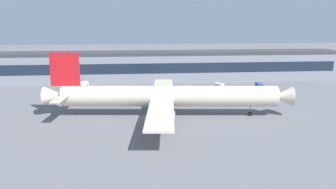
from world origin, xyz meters
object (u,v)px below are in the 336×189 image
Objects in this scene: belt_loader at (82,84)px; traffic_cone_0 at (152,124)px; airliner at (166,96)px; baggage_tug at (219,85)px; follow_me_car at (259,85)px.

traffic_cone_0 is at bearing -65.03° from belt_loader.
airliner is 52.80m from belt_loader.
baggage_tug is (23.95, 36.82, -4.30)m from airliner.
belt_loader is 10.21× the size of traffic_cone_0.
baggage_tug is 0.62× the size of belt_loader.
baggage_tug is at bearing 57.85° from traffic_cone_0.
belt_loader is (-52.74, 7.23, 0.07)m from baggage_tug.
belt_loader is 57.77m from traffic_cone_0.
baggage_tug is at bearing -7.80° from belt_loader.
baggage_tug is 53.31m from traffic_cone_0.
traffic_cone_0 is at bearing -135.01° from follow_me_car.
traffic_cone_0 is (24.38, -52.36, -0.83)m from belt_loader.
belt_loader is at bearing 114.97° from traffic_cone_0.
airliner is at bearing 62.04° from traffic_cone_0.
follow_me_car and baggage_tug have the same top height.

